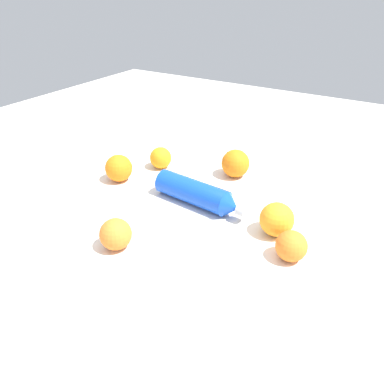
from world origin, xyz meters
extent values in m
plane|color=silver|center=(0.00, 0.00, 0.00)|extent=(2.40, 2.40, 0.00)
cylinder|color=blue|center=(0.00, -0.03, 0.03)|extent=(0.08, 0.21, 0.06)
cone|color=blue|center=(0.01, 0.09, 0.03)|extent=(0.07, 0.04, 0.06)
cylinder|color=#B2B7BF|center=(0.02, 0.12, 0.03)|extent=(0.03, 0.02, 0.03)
sphere|color=orange|center=(0.09, 0.26, 0.03)|extent=(0.07, 0.07, 0.07)
sphere|color=orange|center=(-0.13, -0.22, 0.03)|extent=(0.07, 0.07, 0.07)
sphere|color=orange|center=(0.25, -0.07, 0.04)|extent=(0.07, 0.07, 0.07)
sphere|color=orange|center=(0.01, -0.27, 0.04)|extent=(0.08, 0.08, 0.08)
sphere|color=orange|center=(-0.19, 0.00, 0.04)|extent=(0.08, 0.08, 0.08)
sphere|color=orange|center=(0.02, 0.21, 0.04)|extent=(0.08, 0.08, 0.08)
camera|label=1|loc=(0.72, 0.41, 0.52)|focal=35.31mm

